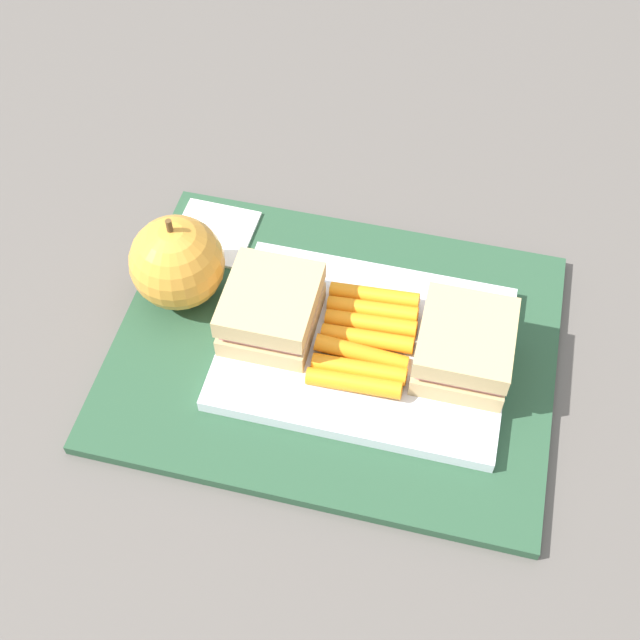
% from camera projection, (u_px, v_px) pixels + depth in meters
% --- Properties ---
extents(ground_plane, '(2.40, 2.40, 0.00)m').
position_uv_depth(ground_plane, '(335.00, 352.00, 0.70)').
color(ground_plane, '#56514C').
extents(lunchbag_mat, '(0.36, 0.28, 0.01)m').
position_uv_depth(lunchbag_mat, '(335.00, 349.00, 0.70)').
color(lunchbag_mat, '#284C33').
rests_on(lunchbag_mat, ground_plane).
extents(food_tray, '(0.23, 0.17, 0.01)m').
position_uv_depth(food_tray, '(365.00, 347.00, 0.68)').
color(food_tray, white).
rests_on(food_tray, lunchbag_mat).
extents(sandwich_half_left, '(0.07, 0.08, 0.04)m').
position_uv_depth(sandwich_half_left, '(464.00, 347.00, 0.65)').
color(sandwich_half_left, tan).
rests_on(sandwich_half_left, food_tray).
extents(sandwich_half_right, '(0.07, 0.08, 0.04)m').
position_uv_depth(sandwich_half_right, '(271.00, 309.00, 0.67)').
color(sandwich_half_right, tan).
rests_on(sandwich_half_right, food_tray).
extents(carrot_sticks_bundle, '(0.08, 0.10, 0.02)m').
position_uv_depth(carrot_sticks_bundle, '(366.00, 338.00, 0.67)').
color(carrot_sticks_bundle, orange).
rests_on(carrot_sticks_bundle, food_tray).
extents(apple, '(0.08, 0.08, 0.09)m').
position_uv_depth(apple, '(177.00, 263.00, 0.69)').
color(apple, gold).
rests_on(apple, lunchbag_mat).
extents(paper_napkin, '(0.07, 0.07, 0.00)m').
position_uv_depth(paper_napkin, '(214.00, 233.00, 0.76)').
color(paper_napkin, white).
rests_on(paper_napkin, lunchbag_mat).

